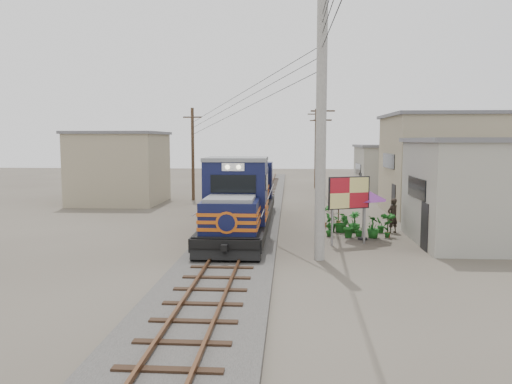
# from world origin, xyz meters

# --- Properties ---
(ground) EXTENTS (120.00, 120.00, 0.00)m
(ground) POSITION_xyz_m (0.00, 0.00, 0.00)
(ground) COLOR #473F35
(ground) RESTS_ON ground
(ballast) EXTENTS (3.60, 70.00, 0.16)m
(ballast) POSITION_xyz_m (0.00, 10.00, 0.08)
(ballast) COLOR #595651
(ballast) RESTS_ON ground
(track) EXTENTS (1.15, 70.00, 0.12)m
(track) POSITION_xyz_m (0.00, 10.00, 0.26)
(track) COLOR #51331E
(track) RESTS_ON ground
(locomotive) EXTENTS (2.74, 14.90, 3.69)m
(locomotive) POSITION_xyz_m (0.00, 5.61, 1.63)
(locomotive) COLOR black
(locomotive) RESTS_ON ground
(utility_pole_main) EXTENTS (0.40, 0.40, 10.00)m
(utility_pole_main) POSITION_xyz_m (3.50, -0.50, 5.00)
(utility_pole_main) COLOR #9E9B93
(utility_pole_main) RESTS_ON ground
(wooden_pole_mid) EXTENTS (1.60, 0.24, 7.00)m
(wooden_pole_mid) POSITION_xyz_m (4.50, 14.00, 3.68)
(wooden_pole_mid) COLOR #4C3826
(wooden_pole_mid) RESTS_ON ground
(wooden_pole_far) EXTENTS (1.60, 0.24, 7.50)m
(wooden_pole_far) POSITION_xyz_m (4.80, 28.00, 3.93)
(wooden_pole_far) COLOR #4C3826
(wooden_pole_far) RESTS_ON ground
(wooden_pole_left) EXTENTS (1.60, 0.24, 7.00)m
(wooden_pole_left) POSITION_xyz_m (-5.00, 18.00, 3.68)
(wooden_pole_left) COLOR #4C3826
(wooden_pole_left) RESTS_ON ground
(power_lines) EXTENTS (9.65, 19.00, 3.30)m
(power_lines) POSITION_xyz_m (-0.14, 8.49, 7.56)
(power_lines) COLOR black
(power_lines) RESTS_ON ground
(shophouse_front) EXTENTS (7.35, 6.30, 4.70)m
(shophouse_front) POSITION_xyz_m (11.50, 3.00, 2.36)
(shophouse_front) COLOR #98978A
(shophouse_front) RESTS_ON ground
(shophouse_mid) EXTENTS (8.40, 7.35, 6.20)m
(shophouse_mid) POSITION_xyz_m (12.50, 12.00, 3.11)
(shophouse_mid) COLOR gray
(shophouse_mid) RESTS_ON ground
(shophouse_back) EXTENTS (6.30, 6.30, 4.20)m
(shophouse_back) POSITION_xyz_m (11.00, 22.00, 2.11)
(shophouse_back) COLOR #98978A
(shophouse_back) RESTS_ON ground
(shophouse_left) EXTENTS (6.30, 6.30, 5.20)m
(shophouse_left) POSITION_xyz_m (-10.00, 16.00, 2.61)
(shophouse_left) COLOR gray
(shophouse_left) RESTS_ON ground
(billboard) EXTENTS (1.85, 0.85, 3.02)m
(billboard) POSITION_xyz_m (4.93, 2.33, 2.22)
(billboard) COLOR #99999E
(billboard) RESTS_ON ground
(market_umbrella) EXTENTS (2.50, 2.50, 2.40)m
(market_umbrella) POSITION_xyz_m (5.73, 3.53, 2.11)
(market_umbrella) COLOR black
(market_umbrella) RESTS_ON ground
(vendor) EXTENTS (0.75, 0.70, 1.73)m
(vendor) POSITION_xyz_m (7.45, 5.34, 0.87)
(vendor) COLOR black
(vendor) RESTS_ON ground
(plant_nursery) EXTENTS (3.30, 2.29, 1.06)m
(plant_nursery) POSITION_xyz_m (5.40, 4.79, 0.49)
(plant_nursery) COLOR #1A5B1B
(plant_nursery) RESTS_ON ground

